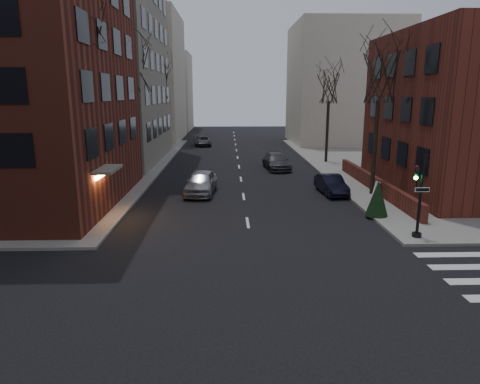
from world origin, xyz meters
name	(u,v)px	position (x,y,z in m)	size (l,w,h in m)	color
ground	(268,353)	(0.00, 0.00, 0.00)	(160.00, 160.00, 0.00)	black
building_left_tan	(61,17)	(-17.00, 34.00, 14.00)	(18.00, 18.00, 28.00)	gray
low_wall_right	(374,183)	(9.30, 19.00, 0.65)	(0.35, 16.00, 1.00)	maroon
building_distant_la	(132,78)	(-15.00, 55.00, 9.00)	(14.00, 16.00, 18.00)	beige
building_distant_ra	(344,84)	(15.00, 50.00, 8.00)	(14.00, 14.00, 16.00)	beige
building_distant_lb	(164,92)	(-13.00, 72.00, 7.00)	(10.00, 12.00, 14.00)	beige
traffic_signal	(419,201)	(7.94, 8.99, 1.91)	(0.76, 0.44, 4.00)	black
tree_left_a	(84,63)	(-8.80, 14.00, 8.47)	(4.18, 4.18, 10.26)	#2D231C
tree_left_b	(132,67)	(-8.80, 26.00, 8.91)	(4.40, 4.40, 10.80)	#2D231C
tree_left_c	(159,82)	(-8.80, 40.00, 8.03)	(3.96, 3.96, 9.72)	#2D231C
tree_right_a	(380,75)	(8.80, 18.00, 8.03)	(3.96, 3.96, 9.72)	#2D231C
tree_right_b	(329,85)	(8.80, 32.00, 7.59)	(3.74, 3.74, 9.18)	#2D231C
streetlamp_near	(132,129)	(-8.20, 22.00, 4.24)	(0.36, 0.36, 6.28)	black
streetlamp_far	(168,115)	(-8.20, 42.00, 4.24)	(0.36, 0.36, 6.28)	black
parked_sedan	(331,185)	(6.14, 18.62, 0.66)	(1.41, 4.03, 1.33)	black
car_lane_silver	(201,183)	(-2.94, 18.88, 0.81)	(1.92, 4.76, 1.62)	#9D9EA2
car_lane_gray	(276,161)	(3.42, 28.59, 0.73)	(2.04, 5.03, 1.46)	#39393E
car_lane_far	(203,141)	(-4.38, 46.70, 0.63)	(2.10, 4.56, 1.27)	#38383C
sandwich_board	(379,188)	(9.08, 17.37, 0.65)	(0.45, 0.62, 1.00)	white
evergreen_shrub	(378,198)	(7.30, 12.67, 1.18)	(1.24, 1.24, 2.06)	black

